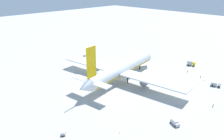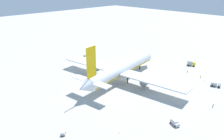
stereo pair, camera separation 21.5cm
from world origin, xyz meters
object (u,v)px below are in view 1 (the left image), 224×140
object	(u,v)px
service_truck_0	(216,84)
ground_worker_0	(213,105)
baggage_cart_0	(64,133)
traffic_cone_3	(39,80)
ground_worker_1	(200,77)
airliner	(122,69)
ground_worker_2	(187,71)
traffic_cone_0	(119,132)
traffic_cone_1	(204,81)
baggage_cart_1	(85,55)
service_truck_2	(191,63)
traffic_cone_2	(50,95)
service_van	(175,122)

from	to	relation	value
service_truck_0	ground_worker_0	distance (m)	23.55
baggage_cart_0	traffic_cone_3	xyz separation A→B (m)	(16.97, 50.25, -0.50)
baggage_cart_0	ground_worker_1	size ratio (longest dim) A/B	1.63
airliner	ground_worker_2	xyz separation A→B (m)	(37.01, -20.93, -5.78)
traffic_cone_0	ground_worker_0	bearing A→B (deg)	-21.36
service_truck_0	ground_worker_0	world-z (taller)	service_truck_0
traffic_cone_1	baggage_cart_1	bearing A→B (deg)	103.25
service_truck_0	service_truck_2	distance (m)	31.52
traffic_cone_1	traffic_cone_0	bearing A→B (deg)	178.24
service_truck_0	traffic_cone_2	distance (m)	86.58
baggage_cart_1	traffic_cone_3	xyz separation A→B (m)	(-46.18, -16.62, -0.39)
service_truck_2	traffic_cone_2	size ratio (longest dim) A/B	10.23
baggage_cart_0	airliner	bearing A→B (deg)	19.73
service_truck_2	ground_worker_2	bearing A→B (deg)	-162.12
traffic_cone_2	traffic_cone_3	distance (m)	20.88
service_truck_2	service_van	size ratio (longest dim) A/B	1.25
ground_worker_1	traffic_cone_1	distance (m)	4.41
service_truck_0	baggage_cart_1	size ratio (longest dim) A/B	1.53
airliner	service_van	world-z (taller)	airliner
service_van	ground_worker_2	bearing A→B (deg)	23.05
service_van	traffic_cone_0	size ratio (longest dim) A/B	8.18
service_van	ground_worker_1	world-z (taller)	service_van
baggage_cart_0	ground_worker_0	size ratio (longest dim) A/B	1.71
service_truck_0	airliner	bearing A→B (deg)	126.07
traffic_cone_3	traffic_cone_1	bearing A→B (deg)	-45.18
ground_worker_2	traffic_cone_3	world-z (taller)	ground_worker_2
airliner	ground_worker_2	world-z (taller)	airliner
baggage_cart_0	baggage_cart_1	world-z (taller)	baggage_cart_0
service_truck_2	ground_worker_0	size ratio (longest dim) A/B	3.48
baggage_cart_0	baggage_cart_1	size ratio (longest dim) A/B	0.78
airliner	ground_worker_0	size ratio (longest dim) A/B	48.77
service_truck_2	ground_worker_1	distance (m)	20.50
airliner	baggage_cart_1	xyz separation A→B (m)	(12.66, 48.76, -5.98)
airliner	service_van	distance (m)	46.78
ground_worker_2	service_van	bearing A→B (deg)	-156.95
airliner	traffic_cone_1	bearing A→B (deg)	-46.56
service_truck_0	ground_worker_1	xyz separation A→B (m)	(4.77, 10.68, -0.50)
airliner	service_van	bearing A→B (deg)	-110.35
baggage_cart_0	service_truck_2	bearing A→B (deg)	0.78
traffic_cone_0	traffic_cone_1	size ratio (longest dim) A/B	1.00
traffic_cone_2	baggage_cart_0	bearing A→B (deg)	-111.60
baggage_cart_0	traffic_cone_3	world-z (taller)	baggage_cart_0
ground_worker_0	traffic_cone_2	xyz separation A→B (m)	(-46.24, 60.58, -0.54)
baggage_cart_0	ground_worker_2	xyz separation A→B (m)	(87.50, -2.81, 0.09)
service_van	ground_worker_2	size ratio (longest dim) A/B	2.65
traffic_cone_2	traffic_cone_1	bearing A→B (deg)	-32.93
ground_worker_1	service_truck_0	bearing A→B (deg)	-114.10
ground_worker_2	baggage_cart_0	bearing A→B (deg)	178.16
traffic_cone_3	baggage_cart_1	bearing A→B (deg)	19.79
traffic_cone_2	traffic_cone_0	bearing A→B (deg)	-85.86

